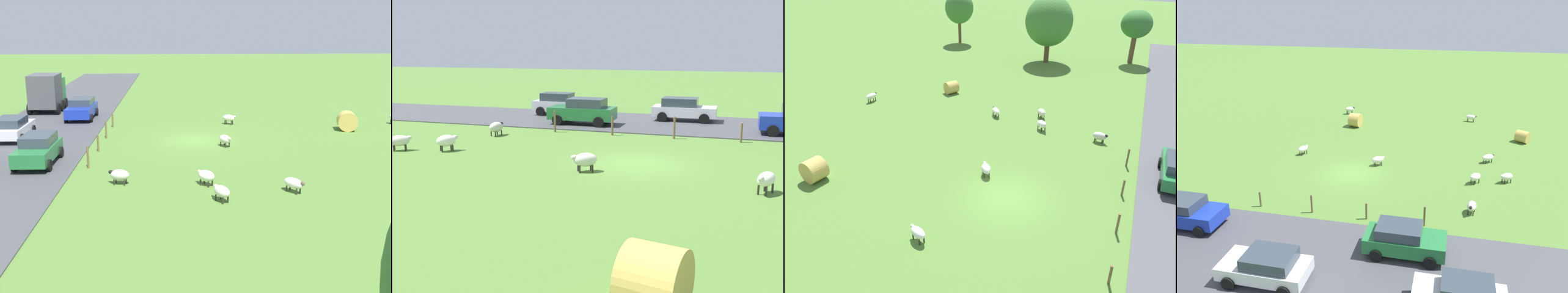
% 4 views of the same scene
% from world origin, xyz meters
% --- Properties ---
extents(ground_plane, '(160.00, 160.00, 0.00)m').
position_xyz_m(ground_plane, '(0.00, 0.00, 0.00)').
color(ground_plane, '#517A33').
extents(sheep_0, '(0.65, 1.24, 0.75)m').
position_xyz_m(sheep_0, '(-15.59, 9.10, 0.51)').
color(sheep_0, white).
rests_on(sheep_0, ground_plane).
extents(sheep_1, '(0.96, 1.09, 0.76)m').
position_xyz_m(sheep_1, '(-1.90, 1.70, 0.49)').
color(sheep_1, silver).
rests_on(sheep_1, ground_plane).
extents(sheep_3, '(1.10, 0.85, 0.76)m').
position_xyz_m(sheep_3, '(-2.81, -4.97, 0.51)').
color(sheep_3, white).
rests_on(sheep_3, ground_plane).
extents(sheep_4, '(1.06, 1.15, 0.71)m').
position_xyz_m(sheep_4, '(-4.36, 10.23, 0.46)').
color(sheep_4, white).
rests_on(sheep_4, ground_plane).
extents(sheep_5, '(1.11, 0.73, 0.77)m').
position_xyz_m(sheep_5, '(4.00, 8.78, 0.49)').
color(sheep_5, beige).
rests_on(sheep_5, ground_plane).
extents(sheep_6, '(1.04, 1.01, 0.79)m').
position_xyz_m(sheep_6, '(-0.28, 9.10, 0.51)').
color(sheep_6, white).
rests_on(sheep_6, ground_plane).
extents(sheep_7, '(0.95, 1.07, 0.75)m').
position_xyz_m(sheep_7, '(-0.85, 11.30, 0.49)').
color(sheep_7, silver).
rests_on(sheep_7, ground_plane).
extents(hay_bale_0, '(1.50, 1.50, 1.10)m').
position_xyz_m(hay_bale_0, '(-9.97, 13.59, 0.55)').
color(hay_bale_0, tan).
rests_on(hay_bale_0, ground_plane).
extents(hay_bale_1, '(1.58, 1.35, 1.40)m').
position_xyz_m(hay_bale_1, '(-11.25, -2.61, 0.70)').
color(hay_bale_1, tan).
rests_on(hay_bale_1, ground_plane).
extents(tree_0, '(3.33, 3.33, 5.84)m').
position_xyz_m(tree_0, '(4.77, 29.92, 4.26)').
color(tree_0, brown).
rests_on(tree_0, ground_plane).
extents(tree_1, '(5.19, 5.19, 7.32)m').
position_xyz_m(tree_1, '(-4.22, 26.63, 4.58)').
color(tree_1, brown).
rests_on(tree_1, ground_plane).
extents(tree_2, '(3.68, 3.68, 6.54)m').
position_xyz_m(tree_2, '(-17.15, 31.14, 4.50)').
color(tree_2, brown).
rests_on(tree_2, ground_plane).
extents(fence_post_0, '(0.12, 0.12, 1.02)m').
position_xyz_m(fence_post_0, '(6.04, -4.24, 0.51)').
color(fence_post_0, brown).
rests_on(fence_post_0, ground_plane).
extents(fence_post_1, '(0.12, 0.12, 1.20)m').
position_xyz_m(fence_post_1, '(6.04, -0.80, 0.60)').
color(fence_post_1, brown).
rests_on(fence_post_1, ground_plane).
extents(fence_post_2, '(0.12, 0.12, 1.06)m').
position_xyz_m(fence_post_2, '(6.04, 2.64, 0.53)').
color(fence_post_2, brown).
rests_on(fence_post_2, ground_plane).
extents(fence_post_3, '(0.12, 0.12, 1.26)m').
position_xyz_m(fence_post_3, '(6.04, 6.07, 0.63)').
color(fence_post_3, brown).
rests_on(fence_post_3, ground_plane).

